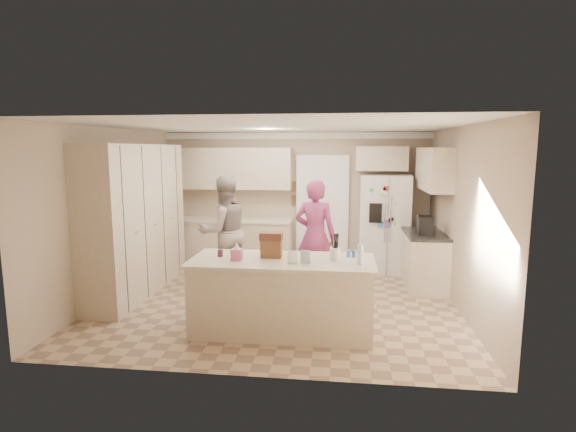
# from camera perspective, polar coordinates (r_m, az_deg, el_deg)

# --- Properties ---
(floor) EXTENTS (5.20, 4.60, 0.02)m
(floor) POSITION_cam_1_polar(r_m,az_deg,el_deg) (6.93, -1.19, -10.78)
(floor) COLOR tan
(floor) RESTS_ON ground
(ceiling) EXTENTS (5.20, 4.60, 0.02)m
(ceiling) POSITION_cam_1_polar(r_m,az_deg,el_deg) (6.54, -1.26, 11.41)
(ceiling) COLOR white
(ceiling) RESTS_ON wall_back
(wall_back) EXTENTS (5.20, 0.02, 2.60)m
(wall_back) POSITION_cam_1_polar(r_m,az_deg,el_deg) (8.88, 0.86, 2.20)
(wall_back) COLOR tan
(wall_back) RESTS_ON ground
(wall_front) EXTENTS (5.20, 0.02, 2.60)m
(wall_front) POSITION_cam_1_polar(r_m,az_deg,el_deg) (4.37, -5.45, -4.48)
(wall_front) COLOR tan
(wall_front) RESTS_ON ground
(wall_left) EXTENTS (0.02, 4.60, 2.60)m
(wall_left) POSITION_cam_1_polar(r_m,az_deg,el_deg) (7.43, -21.56, 0.35)
(wall_left) COLOR tan
(wall_left) RESTS_ON ground
(wall_right) EXTENTS (0.02, 4.60, 2.60)m
(wall_right) POSITION_cam_1_polar(r_m,az_deg,el_deg) (6.76, 21.25, -0.39)
(wall_right) COLOR tan
(wall_right) RESTS_ON ground
(crown_back) EXTENTS (5.20, 0.08, 0.12)m
(crown_back) POSITION_cam_1_polar(r_m,az_deg,el_deg) (8.78, 0.84, 10.16)
(crown_back) COLOR white
(crown_back) RESTS_ON wall_back
(pantry_bank) EXTENTS (0.60, 2.60, 2.35)m
(pantry_bank) POSITION_cam_1_polar(r_m,az_deg,el_deg) (7.49, -18.70, -0.41)
(pantry_bank) COLOR beige
(pantry_bank) RESTS_ON floor
(back_base_cab) EXTENTS (2.20, 0.60, 0.88)m
(back_base_cab) POSITION_cam_1_polar(r_m,az_deg,el_deg) (8.91, -6.75, -3.45)
(back_base_cab) COLOR beige
(back_base_cab) RESTS_ON floor
(back_countertop) EXTENTS (2.24, 0.63, 0.04)m
(back_countertop) POSITION_cam_1_polar(r_m,az_deg,el_deg) (8.82, -6.82, -0.53)
(back_countertop) COLOR beige
(back_countertop) RESTS_ON back_base_cab
(back_upper_cab) EXTENTS (2.20, 0.35, 0.80)m
(back_upper_cab) POSITION_cam_1_polar(r_m,az_deg,el_deg) (8.85, -6.73, 6.01)
(back_upper_cab) COLOR beige
(back_upper_cab) RESTS_ON wall_back
(doorway_opening) EXTENTS (0.90, 0.06, 2.10)m
(doorway_opening) POSITION_cam_1_polar(r_m,az_deg,el_deg) (8.85, 4.38, 0.51)
(doorway_opening) COLOR black
(doorway_opening) RESTS_ON floor
(doorway_casing) EXTENTS (1.02, 0.03, 2.22)m
(doorway_casing) POSITION_cam_1_polar(r_m,az_deg,el_deg) (8.81, 4.37, 0.48)
(doorway_casing) COLOR white
(doorway_casing) RESTS_ON floor
(wall_frame_upper) EXTENTS (0.15, 0.02, 0.20)m
(wall_frame_upper) POSITION_cam_1_polar(r_m,az_deg,el_deg) (8.82, 0.96, 3.78)
(wall_frame_upper) COLOR brown
(wall_frame_upper) RESTS_ON wall_back
(wall_frame_lower) EXTENTS (0.15, 0.02, 0.20)m
(wall_frame_lower) POSITION_cam_1_polar(r_m,az_deg,el_deg) (8.84, 0.96, 2.04)
(wall_frame_lower) COLOR brown
(wall_frame_lower) RESTS_ON wall_back
(refrigerator) EXTENTS (0.98, 0.80, 1.80)m
(refrigerator) POSITION_cam_1_polar(r_m,az_deg,el_deg) (8.54, 12.29, -0.96)
(refrigerator) COLOR white
(refrigerator) RESTS_ON floor
(fridge_seam) EXTENTS (0.02, 0.02, 1.78)m
(fridge_seam) POSITION_cam_1_polar(r_m,az_deg,el_deg) (8.20, 12.52, -1.37)
(fridge_seam) COLOR gray
(fridge_seam) RESTS_ON refrigerator
(fridge_dispenser) EXTENTS (0.22, 0.03, 0.35)m
(fridge_dispenser) POSITION_cam_1_polar(r_m,az_deg,el_deg) (8.13, 11.04, 0.38)
(fridge_dispenser) COLOR black
(fridge_dispenser) RESTS_ON refrigerator
(fridge_handle_l) EXTENTS (0.02, 0.02, 0.85)m
(fridge_handle_l) POSITION_cam_1_polar(r_m,az_deg,el_deg) (8.15, 12.22, -0.34)
(fridge_handle_l) COLOR silver
(fridge_handle_l) RESTS_ON refrigerator
(fridge_handle_r) EXTENTS (0.02, 0.02, 0.85)m
(fridge_handle_r) POSITION_cam_1_polar(r_m,az_deg,el_deg) (8.16, 12.92, -0.36)
(fridge_handle_r) COLOR silver
(fridge_handle_r) RESTS_ON refrigerator
(over_fridge_cab) EXTENTS (0.95, 0.35, 0.45)m
(over_fridge_cab) POSITION_cam_1_polar(r_m,az_deg,el_deg) (8.63, 11.79, 7.16)
(over_fridge_cab) COLOR beige
(over_fridge_cab) RESTS_ON wall_back
(right_base_cab) EXTENTS (0.60, 1.20, 0.88)m
(right_base_cab) POSITION_cam_1_polar(r_m,az_deg,el_deg) (7.82, 16.89, -5.46)
(right_base_cab) COLOR beige
(right_base_cab) RESTS_ON floor
(right_countertop) EXTENTS (0.63, 1.24, 0.04)m
(right_countertop) POSITION_cam_1_polar(r_m,az_deg,el_deg) (7.72, 16.96, -2.14)
(right_countertop) COLOR #2D2B28
(right_countertop) RESTS_ON right_base_cab
(right_upper_cab) EXTENTS (0.35, 1.50, 0.70)m
(right_upper_cab) POSITION_cam_1_polar(r_m,az_deg,el_deg) (7.83, 18.02, 5.70)
(right_upper_cab) COLOR beige
(right_upper_cab) RESTS_ON wall_right
(coffee_maker) EXTENTS (0.22, 0.28, 0.30)m
(coffee_maker) POSITION_cam_1_polar(r_m,az_deg,el_deg) (7.49, 16.98, -1.14)
(coffee_maker) COLOR black
(coffee_maker) RESTS_ON right_countertop
(island_base) EXTENTS (2.20, 0.90, 0.88)m
(island_base) POSITION_cam_1_polar(r_m,az_deg,el_deg) (5.72, -0.74, -10.23)
(island_base) COLOR beige
(island_base) RESTS_ON floor
(island_top) EXTENTS (2.28, 0.96, 0.05)m
(island_top) POSITION_cam_1_polar(r_m,az_deg,el_deg) (5.59, -0.75, -5.76)
(island_top) COLOR beige
(island_top) RESTS_ON island_base
(utensil_crock) EXTENTS (0.13, 0.13, 0.15)m
(utensil_crock) POSITION_cam_1_polar(r_m,az_deg,el_deg) (5.57, 5.98, -4.81)
(utensil_crock) COLOR white
(utensil_crock) RESTS_ON island_top
(tissue_box) EXTENTS (0.13, 0.13, 0.14)m
(tissue_box) POSITION_cam_1_polar(r_m,az_deg,el_deg) (5.57, -6.52, -4.87)
(tissue_box) COLOR #D0678F
(tissue_box) RESTS_ON island_top
(tissue_plume) EXTENTS (0.08, 0.08, 0.08)m
(tissue_plume) POSITION_cam_1_polar(r_m,az_deg,el_deg) (5.55, -6.54, -3.76)
(tissue_plume) COLOR white
(tissue_plume) RESTS_ON tissue_box
(dollhouse_body) EXTENTS (0.26, 0.18, 0.22)m
(dollhouse_body) POSITION_cam_1_polar(r_m,az_deg,el_deg) (5.68, -2.12, -4.15)
(dollhouse_body) COLOR brown
(dollhouse_body) RESTS_ON island_top
(dollhouse_roof) EXTENTS (0.28, 0.20, 0.10)m
(dollhouse_roof) POSITION_cam_1_polar(r_m,az_deg,el_deg) (5.65, -2.13, -2.57)
(dollhouse_roof) COLOR #592D1E
(dollhouse_roof) RESTS_ON dollhouse_body
(jam_jar) EXTENTS (0.07, 0.07, 0.09)m
(jam_jar) POSITION_cam_1_polar(r_m,az_deg,el_deg) (5.78, -8.59, -4.67)
(jam_jar) COLOR #59263F
(jam_jar) RESTS_ON island_top
(greeting_card_a) EXTENTS (0.12, 0.06, 0.16)m
(greeting_card_a) POSITION_cam_1_polar(r_m,az_deg,el_deg) (5.36, 0.57, -5.25)
(greeting_card_a) COLOR white
(greeting_card_a) RESTS_ON island_top
(greeting_card_b) EXTENTS (0.12, 0.05, 0.16)m
(greeting_card_b) POSITION_cam_1_polar(r_m,az_deg,el_deg) (5.39, 2.22, -5.16)
(greeting_card_b) COLOR silver
(greeting_card_b) RESTS_ON island_top
(water_bottle) EXTENTS (0.07, 0.07, 0.24)m
(water_bottle) POSITION_cam_1_polar(r_m,az_deg,el_deg) (5.37, 9.17, -4.88)
(water_bottle) COLOR silver
(water_bottle) RESTS_ON island_top
(shaker_salt) EXTENTS (0.05, 0.05, 0.09)m
(shaker_salt) POSITION_cam_1_polar(r_m,az_deg,el_deg) (5.75, 7.71, -4.74)
(shaker_salt) COLOR #376BB0
(shaker_salt) RESTS_ON island_top
(shaker_pepper) EXTENTS (0.05, 0.05, 0.09)m
(shaker_pepper) POSITION_cam_1_polar(r_m,az_deg,el_deg) (5.75, 8.41, -4.75)
(shaker_pepper) COLOR #376BB0
(shaker_pepper) RESTS_ON island_top
(teen_boy) EXTENTS (1.14, 1.09, 1.85)m
(teen_boy) POSITION_cam_1_polar(r_m,az_deg,el_deg) (7.53, -8.10, -1.95)
(teen_boy) COLOR gray
(teen_boy) RESTS_ON floor
(teen_girl) EXTENTS (0.74, 0.56, 1.82)m
(teen_girl) POSITION_cam_1_polar(r_m,az_deg,el_deg) (7.12, 3.47, -2.57)
(teen_girl) COLOR #A13558
(teen_girl) RESTS_ON floor
(fridge_magnets) EXTENTS (0.76, 0.02, 1.44)m
(fridge_magnets) POSITION_cam_1_polar(r_m,az_deg,el_deg) (8.19, 12.53, -1.38)
(fridge_magnets) COLOR tan
(fridge_magnets) RESTS_ON refrigerator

